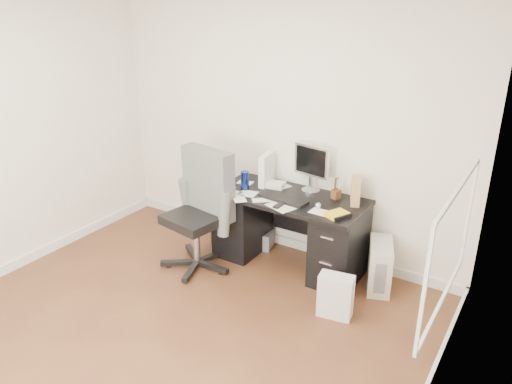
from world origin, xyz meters
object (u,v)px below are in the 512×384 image
at_px(office_chair, 195,212).
at_px(pc_tower, 380,266).
at_px(keyboard, 283,199).
at_px(desk, 289,228).
at_px(wicker_basket, 231,225).
at_px(lcd_monitor, 312,168).

distance_m(office_chair, pc_tower, 1.84).
xyz_separation_m(keyboard, pc_tower, (0.94, 0.19, -0.54)).
height_order(desk, office_chair, office_chair).
distance_m(keyboard, wicker_basket, 1.02).
xyz_separation_m(keyboard, office_chair, (-0.75, -0.42, -0.16)).
distance_m(pc_tower, wicker_basket, 1.74).
bearing_deg(pc_tower, desk, 164.17).
relative_size(lcd_monitor, keyboard, 1.00).
height_order(keyboard, pc_tower, keyboard).
bearing_deg(wicker_basket, office_chair, -86.61).
xyz_separation_m(lcd_monitor, office_chair, (-0.87, -0.76, -0.39)).
distance_m(desk, pc_tower, 0.95).
height_order(desk, keyboard, keyboard).
xyz_separation_m(lcd_monitor, wicker_basket, (-0.91, -0.11, -0.82)).
bearing_deg(desk, lcd_monitor, 63.54).
bearing_deg(keyboard, wicker_basket, 169.24).
bearing_deg(office_chair, desk, 44.73).
relative_size(keyboard, pc_tower, 1.07).
xyz_separation_m(pc_tower, wicker_basket, (-1.73, 0.05, -0.05)).
bearing_deg(desk, office_chair, -144.77).
bearing_deg(lcd_monitor, pc_tower, -1.78).
height_order(desk, wicker_basket, desk).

